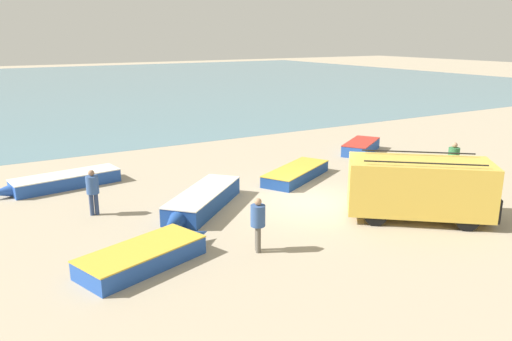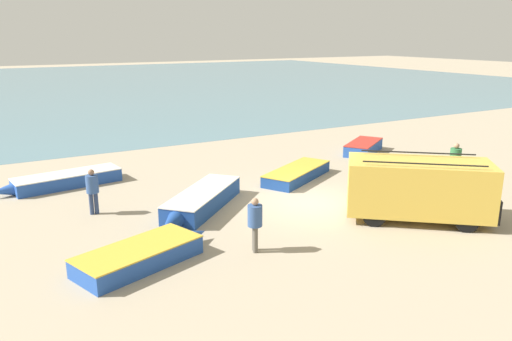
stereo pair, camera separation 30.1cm
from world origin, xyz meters
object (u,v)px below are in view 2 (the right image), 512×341
Objects in this scene: fishing_rowboat_4 at (64,180)px; fisherman_1 at (92,188)px; fishing_rowboat_3 at (142,255)px; fishing_rowboat_0 at (364,147)px; fisherman_0 at (455,159)px; parked_van at (419,188)px; fishing_rowboat_1 at (298,173)px; fishing_rowboat_2 at (200,201)px; fisherman_2 at (255,220)px.

fisherman_1 is (0.39, -4.04, 0.71)m from fishing_rowboat_4.
fishing_rowboat_0 is at bearing 8.00° from fishing_rowboat_3.
parked_van is at bearing -11.32° from fisherman_0.
parked_van is at bearing -112.30° from fishing_rowboat_1.
fisherman_2 is at bearing 47.00° from fishing_rowboat_2.
parked_van is 1.15× the size of fishing_rowboat_3.
fisherman_0 is at bearing -14.68° from fishing_rowboat_3.
fishing_rowboat_4 is at bearing -97.55° from fishing_rowboat_2.
fishing_rowboat_3 is at bearing -170.07° from fisherman_1.
fishing_rowboat_1 is at bearing 169.36° from fishing_rowboat_0.
fishing_rowboat_0 is 6.48m from fishing_rowboat_1.
fishing_rowboat_1 is 6.70m from fisherman_0.
parked_van reaches higher than fishing_rowboat_0.
parked_van is 10.24m from fishing_rowboat_0.
fisherman_2 is at bearing -162.04° from fishing_rowboat_1.
fishing_rowboat_4 is 3.22× the size of fisherman_2.
fisherman_0 reaches higher than fishing_rowboat_0.
fisherman_0 is (5.36, -3.93, 0.81)m from fishing_rowboat_1.
fishing_rowboat_1 is 2.86× the size of fisherman_1.
fisherman_1 is at bearing -65.70° from fishing_rowboat_2.
fisherman_2 is at bearing 103.73° from fishing_rowboat_4.
fishing_rowboat_0 is at bearing -6.22° from fishing_rowboat_1.
fishing_rowboat_0 is 2.24× the size of fisherman_1.
fishing_rowboat_2 is 6.75m from fishing_rowboat_4.
fishing_rowboat_1 is (-5.99, -2.46, -0.05)m from fishing_rowboat_0.
fishing_rowboat_3 is at bearing 3.37° from fishing_rowboat_2.
fisherman_1 is at bearing 74.56° from fishing_rowboat_3.
fisherman_2 is (3.43, -5.60, 0.00)m from fisherman_1.
fishing_rowboat_3 is 8.84m from fishing_rowboat_4.
fisherman_2 is (-11.49, -8.26, 0.68)m from fishing_rowboat_0.
fishing_rowboat_1 is 9.97m from fishing_rowboat_3.
fishing_rowboat_3 is at bearing -33.63° from fisherman_0.
fishing_rowboat_1 is 8.02m from fisherman_2.
fishing_rowboat_4 is (-3.86, 5.53, -0.06)m from fishing_rowboat_2.
fishing_rowboat_0 is 0.69× the size of fishing_rowboat_4.
fishing_rowboat_2 is 11.07m from fisherman_0.
fisherman_2 is at bearing -177.26° from fishing_rowboat_0.
fisherman_0 is 14.77m from fisherman_1.
fisherman_0 is at bearing -128.61° from fishing_rowboat_0.
fisherman_0 is at bearing -98.18° from fisherman_1.
fisherman_1 reaches higher than fishing_rowboat_1.
fishing_rowboat_3 is at bearing 173.92° from fishing_rowboat_0.
fishing_rowboat_2 is at bearing -69.51° from fisherman_2.
fishing_rowboat_2 reaches higher than fishing_rowboat_3.
fisherman_2 is (3.82, -9.65, 0.71)m from fishing_rowboat_4.
parked_van reaches higher than fisherman_0.
fisherman_1 reaches higher than fishing_rowboat_2.
parked_van is at bearing -26.83° from fishing_rowboat_3.
parked_van is 3.02× the size of fisherman_1.
fishing_rowboat_3 is 14.06m from fisherman_0.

